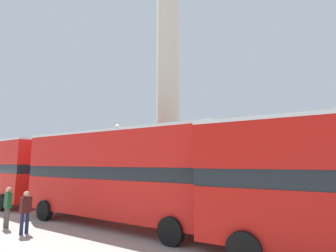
# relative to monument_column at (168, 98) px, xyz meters

# --- Properties ---
(ground_plane) EXTENTS (200.00, 200.00, 0.00)m
(ground_plane) POSITION_rel_monument_column_xyz_m (0.00, 0.00, -7.71)
(ground_plane) COLOR #ADA89E
(monument_column) EXTENTS (5.07, 5.07, 22.21)m
(monument_column) POSITION_rel_monument_column_xyz_m (0.00, 0.00, 0.00)
(monument_column) COLOR #BCB29E
(monument_column) RESTS_ON ground_plane
(bus_b) EXTENTS (10.89, 3.05, 4.40)m
(bus_b) POSITION_rel_monument_column_xyz_m (1.54, -6.55, -5.28)
(bus_b) COLOR red
(bus_b) RESTS_ON ground_plane
(bus_c) EXTENTS (11.11, 3.38, 4.41)m
(bus_c) POSITION_rel_monument_column_xyz_m (-10.64, -6.35, -5.27)
(bus_c) COLOR red
(bus_c) RESTS_ON ground_plane
(street_lamp) EXTENTS (0.51, 0.51, 5.80)m
(street_lamp) POSITION_rel_monument_column_xyz_m (-3.63, -1.52, -4.00)
(street_lamp) COLOR black
(street_lamp) RESTS_ON ground_plane
(pedestrian_near_lamp) EXTENTS (0.49, 0.25, 1.79)m
(pedestrian_near_lamp) POSITION_rel_monument_column_xyz_m (-2.19, -9.75, -6.69)
(pedestrian_near_lamp) COLOR #4C473D
(pedestrian_near_lamp) RESTS_ON ground_plane
(pedestrian_by_plinth) EXTENTS (0.26, 0.47, 1.71)m
(pedestrian_by_plinth) POSITION_rel_monument_column_xyz_m (-0.50, -9.83, -6.75)
(pedestrian_by_plinth) COLOR #192347
(pedestrian_by_plinth) RESTS_ON ground_plane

